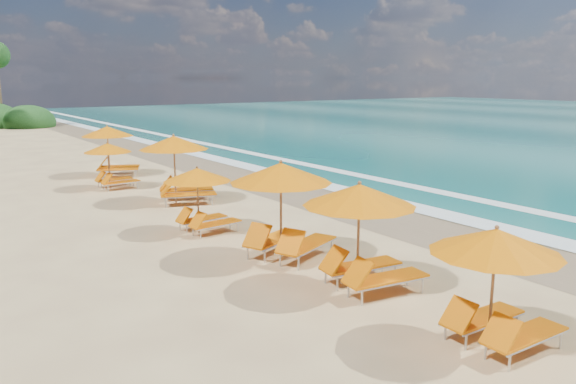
{
  "coord_description": "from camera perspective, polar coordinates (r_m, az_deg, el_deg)",
  "views": [
    {
      "loc": [
        -9.7,
        -13.85,
        4.63
      ],
      "look_at": [
        0.0,
        0.0,
        1.2
      ],
      "focal_mm": 35.08,
      "sensor_mm": 36.0,
      "label": 1
    }
  ],
  "objects": [
    {
      "name": "station_1",
      "position": [
        10.37,
        20.63,
        -8.28
      ],
      "size": [
        2.44,
        2.26,
        2.24
      ],
      "rotation": [
        0.0,
        0.0,
        -0.03
      ],
      "color": "olive",
      "rests_on": "ground"
    },
    {
      "name": "station_2",
      "position": [
        12.4,
        7.89,
        -3.77
      ],
      "size": [
        2.91,
        2.76,
        2.49
      ],
      "rotation": [
        0.0,
        0.0,
        -0.14
      ],
      "color": "olive",
      "rests_on": "ground"
    },
    {
      "name": "station_5",
      "position": [
        21.46,
        -10.88,
        2.77
      ],
      "size": [
        3.37,
        3.31,
        2.61
      ],
      "rotation": [
        0.0,
        0.0,
        -0.36
      ],
      "color": "olive",
      "rests_on": "ground"
    },
    {
      "name": "station_3",
      "position": [
        14.41,
        -0.28,
        -1.18
      ],
      "size": [
        3.41,
        3.37,
        2.63
      ],
      "rotation": [
        0.0,
        0.0,
        0.39
      ],
      "color": "olive",
      "rests_on": "ground"
    },
    {
      "name": "wet_sand",
      "position": [
        20.03,
        9.42,
        -2.05
      ],
      "size": [
        4.0,
        160.0,
        0.01
      ],
      "primitive_type": "cube",
      "color": "#8D7354",
      "rests_on": "ground"
    },
    {
      "name": "surf_foam",
      "position": [
        21.96,
        14.48,
        -1.01
      ],
      "size": [
        4.0,
        160.0,
        0.01
      ],
      "color": "white",
      "rests_on": "ground"
    },
    {
      "name": "station_4",
      "position": [
        17.2,
        -8.67,
        -0.32
      ],
      "size": [
        2.34,
        2.19,
        2.06
      ],
      "rotation": [
        0.0,
        0.0,
        0.08
      ],
      "color": "olive",
      "rests_on": "ground"
    },
    {
      "name": "station_6",
      "position": [
        25.02,
        -17.4,
        2.89
      ],
      "size": [
        2.22,
        2.06,
        2.01
      ],
      "rotation": [
        0.0,
        0.0,
        0.04
      ],
      "color": "olive",
      "rests_on": "ground"
    },
    {
      "name": "station_7",
      "position": [
        28.31,
        -17.37,
        4.34
      ],
      "size": [
        3.21,
        3.18,
        2.46
      ],
      "rotation": [
        0.0,
        0.0,
        -0.41
      ],
      "color": "olive",
      "rests_on": "ground"
    },
    {
      "name": "ground",
      "position": [
        17.53,
        0.0,
        -3.85
      ],
      "size": [
        160.0,
        160.0,
        0.0
      ],
      "primitive_type": "plane",
      "color": "#D4B87C",
      "rests_on": "ground"
    }
  ]
}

